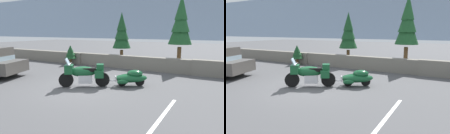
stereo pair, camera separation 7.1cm
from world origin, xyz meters
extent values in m
plane|color=#4C4C4F|center=(0.00, 0.00, 0.00)|extent=(80.00, 80.00, 0.00)
cube|color=slate|center=(-8.00, 5.34, 0.44)|extent=(8.00, 0.55, 0.88)
cube|color=slate|center=(0.00, 5.43, 0.44)|extent=(8.00, 0.49, 0.88)
cube|color=#7F93AD|center=(0.00, 95.39, 8.00)|extent=(240.00, 80.00, 16.00)
cylinder|color=black|center=(-0.60, -0.28, 0.33)|extent=(0.63, 0.47, 0.66)
cylinder|color=black|center=(0.79, 0.61, 0.33)|extent=(0.63, 0.47, 0.66)
cube|color=silver|center=(0.14, 0.19, 0.38)|extent=(0.74, 0.69, 0.36)
ellipsoid|color=#144C28|center=(0.06, 0.14, 0.71)|extent=(1.25, 1.02, 0.48)
cube|color=#144C28|center=(-0.47, -0.20, 0.83)|extent=(0.58, 0.63, 0.40)
cube|color=#9EB7C6|center=(-0.51, -0.23, 1.16)|extent=(0.40, 0.47, 0.34)
cube|color=black|center=(0.31, 0.30, 0.81)|extent=(0.67, 0.60, 0.16)
cube|color=#144C28|center=(0.71, 0.55, 0.91)|extent=(0.48, 0.51, 0.28)
cube|color=#144C28|center=(0.83, 0.27, 0.63)|extent=(0.42, 0.35, 0.32)
cube|color=#144C28|center=(0.51, 0.78, 0.63)|extent=(0.42, 0.35, 0.32)
cylinder|color=silver|center=(-0.43, -0.17, 1.06)|extent=(0.41, 0.61, 0.04)
cylinder|color=silver|center=(-0.56, -0.25, 0.58)|extent=(0.25, 0.20, 0.54)
cylinder|color=black|center=(1.56, 1.09, 0.22)|extent=(0.42, 0.32, 0.44)
cylinder|color=black|center=(2.25, 1.54, 0.22)|extent=(0.42, 0.32, 0.44)
ellipsoid|color=#144C28|center=(1.90, 1.32, 0.38)|extent=(1.63, 1.38, 0.40)
ellipsoid|color=#144C28|center=(2.06, 1.41, 0.60)|extent=(0.91, 0.86, 0.32)
cube|color=silver|center=(1.31, 0.93, 0.36)|extent=(0.22, 0.30, 0.24)
ellipsoid|color=#144C28|center=(1.73, 0.82, 0.28)|extent=(0.51, 0.40, 0.20)
ellipsoid|color=#144C28|center=(1.38, 1.36, 0.28)|extent=(0.51, 0.40, 0.20)
cylinder|color=silver|center=(0.98, 0.72, 0.27)|extent=(0.62, 0.42, 0.05)
cylinder|color=black|center=(-5.16, 0.34, 0.34)|extent=(0.71, 0.42, 0.68)
cylinder|color=brown|center=(2.81, 7.54, 0.72)|extent=(0.27, 0.27, 1.44)
cone|color=#1E5128|center=(2.81, 7.54, 2.76)|extent=(1.59, 1.59, 2.27)
cone|color=#1E5128|center=(2.81, 7.54, 3.44)|extent=(1.23, 1.23, 1.99)
cone|color=#1E5128|center=(2.81, 7.54, 4.13)|extent=(0.87, 0.87, 1.70)
cylinder|color=brown|center=(-1.20, 6.58, 0.56)|extent=(0.24, 0.24, 1.13)
cone|color=#194723|center=(-1.20, 6.58, 2.16)|extent=(1.36, 1.36, 1.78)
cone|color=#194723|center=(-1.20, 6.58, 2.70)|extent=(1.06, 1.06, 1.56)
cone|color=#194723|center=(-1.20, 6.58, 3.24)|extent=(0.75, 0.75, 1.33)
cylinder|color=brown|center=(-4.60, 4.75, 0.21)|extent=(0.17, 0.17, 0.43)
cone|color=#194723|center=(-4.60, 4.75, 0.83)|extent=(0.87, 0.87, 0.68)
cone|color=#194723|center=(-4.60, 4.75, 1.03)|extent=(0.67, 0.67, 0.59)
cone|color=#194723|center=(-4.60, 4.75, 1.23)|extent=(0.48, 0.48, 0.51)
cube|color=silver|center=(4.14, -1.50, 0.00)|extent=(0.12, 3.60, 0.01)
camera|label=1|loc=(5.63, -7.17, 2.52)|focal=32.77mm
camera|label=2|loc=(5.69, -7.14, 2.52)|focal=32.77mm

